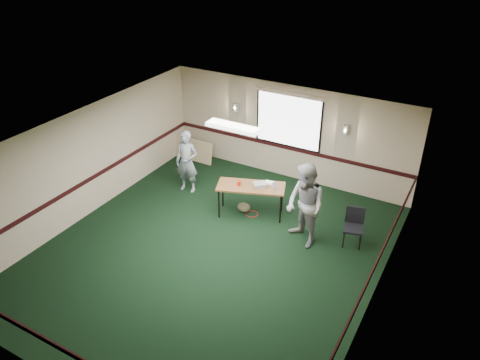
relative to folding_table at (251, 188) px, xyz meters
The scene contains 13 objects.
ground 1.92m from the folding_table, 91.45° to the right, with size 8.00×8.00×0.00m, color black.
room_shell 0.90m from the folding_table, 97.09° to the left, with size 8.00×8.02×8.00m.
folding_table is the anchor object (origin of this frame).
projector 0.23m from the folding_table, 21.50° to the left, with size 0.29×0.24×0.10m, color #96979E.
game_console 0.46m from the folding_table, 43.69° to the left, with size 0.19×0.15×0.05m, color white.
red_cup 0.31m from the folding_table, 154.38° to the right, with size 0.08×0.08×0.12m, color #B4160C.
water_bottle 0.58m from the folding_table, 14.09° to the left, with size 0.06×0.06×0.20m, color #89BEE1.
duffel_bag 0.67m from the folding_table, behind, with size 0.35×0.26×0.25m, color #4A472A.
cable_coil 0.75m from the folding_table, ahead, with size 0.31×0.31×0.02m, color red.
folded_table 3.44m from the folding_table, 148.52° to the left, with size 1.30×0.06×0.67m, color tan.
conference_chair 2.57m from the folding_table, ahead, with size 0.52×0.53×0.88m.
person_left 2.05m from the folding_table, behind, with size 0.63×0.41×1.72m, color #3B5082.
person_right 1.65m from the folding_table, 15.27° to the right, with size 0.96×0.75×1.97m, color #6C83A8.
Camera 1 is at (4.57, -6.88, 6.56)m, focal length 35.00 mm.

